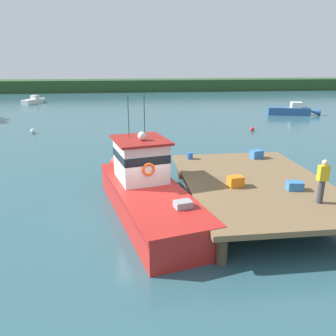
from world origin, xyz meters
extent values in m
plane|color=#2D5660|center=(0.00, 0.00, 0.00)|extent=(200.00, 200.00, 0.00)
cylinder|color=#4C3D2D|center=(2.20, -4.10, 0.50)|extent=(0.36, 0.36, 1.00)
cylinder|color=#4C3D2D|center=(2.20, 4.10, 0.50)|extent=(0.36, 0.36, 1.00)
cylinder|color=#4C3D2D|center=(7.40, 4.10, 0.50)|extent=(0.36, 0.36, 1.00)
cube|color=brown|center=(4.80, 0.00, 1.10)|extent=(6.00, 9.00, 0.20)
cube|color=red|center=(0.20, -0.38, 0.55)|extent=(4.29, 8.36, 1.10)
cone|color=red|center=(-0.94, 4.38, 0.55)|extent=(1.49, 2.01, 1.10)
cube|color=#A31919|center=(0.20, -0.38, 1.00)|extent=(4.27, 8.21, 0.12)
cube|color=red|center=(0.20, -0.38, 1.16)|extent=(4.33, 8.37, 0.12)
cube|color=silver|center=(-0.08, 0.79, 2.00)|extent=(2.36, 2.58, 1.80)
cube|color=black|center=(-0.08, 0.79, 2.31)|extent=(2.38, 2.61, 0.36)
cube|color=maroon|center=(-0.08, 0.79, 2.95)|extent=(2.66, 2.93, 0.10)
sphere|color=white|center=(-0.01, 0.49, 3.18)|extent=(0.36, 0.36, 0.36)
cylinder|color=black|center=(-0.54, 1.19, 3.90)|extent=(0.03, 0.03, 1.80)
cylinder|color=black|center=(0.15, 1.35, 3.90)|extent=(0.03, 0.03, 1.80)
cube|color=#939399|center=(1.25, -2.39, 1.28)|extent=(0.69, 0.57, 0.36)
torus|color=orange|center=(0.46, -3.20, 1.16)|extent=(0.67, 0.67, 0.12)
torus|color=#EA5119|center=(0.19, -0.32, 2.00)|extent=(0.55, 0.22, 0.54)
cube|color=#3370B2|center=(6.15, 3.41, 1.41)|extent=(0.69, 0.58, 0.42)
cube|color=#3370B2|center=(5.95, -1.21, 1.37)|extent=(0.65, 0.51, 0.34)
cube|color=orange|center=(3.72, -0.55, 1.42)|extent=(0.66, 0.53, 0.43)
cylinder|color=#2866B2|center=(2.60, 3.69, 1.37)|extent=(0.32, 0.32, 0.34)
cylinder|color=#383842|center=(6.23, -2.54, 1.63)|extent=(0.22, 0.22, 0.86)
cube|color=gold|center=(6.23, -2.54, 2.34)|extent=(0.36, 0.22, 0.56)
sphere|color=beige|center=(6.23, -2.54, 2.73)|extent=(0.20, 0.20, 0.20)
cube|color=white|center=(-14.78, 40.24, 0.34)|extent=(2.49, 3.95, 0.69)
cone|color=white|center=(-13.92, 42.43, 0.34)|extent=(0.98, 1.13, 0.69)
cube|color=silver|center=(-14.54, 40.85, 0.94)|extent=(1.24, 1.23, 0.51)
cube|color=#285184|center=(18.55, 25.11, 0.44)|extent=(5.02, 2.72, 0.87)
cone|color=#285184|center=(21.44, 24.33, 0.44)|extent=(1.38, 1.15, 0.87)
cube|color=silver|center=(19.36, 24.89, 1.20)|extent=(1.47, 1.49, 0.65)
sphere|color=red|center=(10.72, 16.10, 0.19)|extent=(0.38, 0.38, 0.38)
sphere|color=silver|center=(-8.97, 17.48, 0.21)|extent=(0.42, 0.42, 0.42)
cube|color=#284723|center=(0.00, 62.00, 1.20)|extent=(120.00, 8.00, 2.40)
camera|label=1|loc=(-0.56, -12.97, 6.09)|focal=35.74mm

